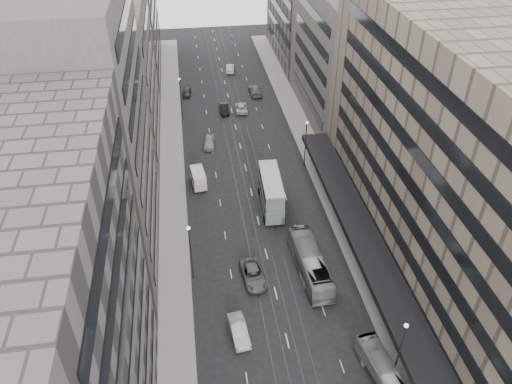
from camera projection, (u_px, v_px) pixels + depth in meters
ground at (289, 348)px, 53.64m from camera, size 220.00×220.00×0.00m
sidewalk_right at (314, 157)px, 85.05m from camera, size 4.00×125.00×0.15m
sidewalk_left at (172, 168)px, 82.18m from camera, size 4.00×125.00×0.15m
department_store at (474, 176)px, 53.83m from camera, size 19.20×60.00×30.00m
building_right_mid at (350, 55)px, 90.79m from camera, size 15.00×28.00×24.00m
building_left_a at (27, 348)px, 35.85m from camera, size 15.00×28.00×30.00m
building_left_b at (75, 138)px, 56.29m from camera, size 15.00×26.00×34.00m
building_left_c at (105, 80)px, 80.54m from camera, size 15.00×28.00×25.00m
building_left_d at (118, 11)px, 106.07m from camera, size 15.00×38.00×28.00m
lamp_right_near at (401, 345)px, 47.75m from camera, size 0.44×0.44×8.32m
lamp_right_far at (306, 139)px, 79.76m from camera, size 0.44×0.44×8.32m
lamp_left_near at (190, 247)px, 59.03m from camera, size 0.44×0.44×8.32m
lamp_left_far at (181, 94)px, 93.45m from camera, size 0.44×0.44×8.32m
bus_near at (385, 377)px, 49.32m from camera, size 3.57×9.94×2.71m
bus_far at (310, 263)px, 61.89m from camera, size 3.27×12.06×3.33m
double_decker at (271, 192)px, 72.09m from camera, size 3.33×9.71×5.25m
panel_van at (198, 178)px, 77.35m from camera, size 2.51×4.48×2.70m
sedan_1 at (239, 330)px, 54.58m from camera, size 2.23×5.02×1.60m
sedan_2 at (253, 275)px, 61.45m from camera, size 3.13×5.90×1.58m
sedan_4 at (209, 142)px, 87.63m from camera, size 2.45×4.89×1.60m
sedan_5 at (224, 108)px, 98.22m from camera, size 1.74×4.80×1.57m
sedan_6 at (241, 108)px, 98.72m from camera, size 2.63×5.20×1.41m
sedan_7 at (255, 90)px, 105.00m from camera, size 2.40×5.74×1.66m
sedan_8 at (187, 92)px, 104.59m from camera, size 2.15×4.26×1.39m
sedan_9 at (230, 68)px, 114.85m from camera, size 2.27×5.04×1.60m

